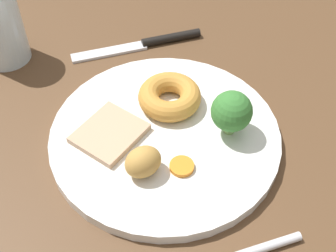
% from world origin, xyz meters
% --- Properties ---
extents(dining_table, '(1.20, 0.84, 0.04)m').
position_xyz_m(dining_table, '(0.00, 0.00, 0.02)').
color(dining_table, brown).
rests_on(dining_table, ground).
extents(dinner_plate, '(0.26, 0.26, 0.01)m').
position_xyz_m(dinner_plate, '(-0.01, -0.00, 0.04)').
color(dinner_plate, white).
rests_on(dinner_plate, dining_table).
extents(meat_slice_main, '(0.09, 0.09, 0.01)m').
position_xyz_m(meat_slice_main, '(0.01, 0.06, 0.05)').
color(meat_slice_main, tan).
rests_on(meat_slice_main, dinner_plate).
extents(yorkshire_pudding, '(0.08, 0.08, 0.02)m').
position_xyz_m(yorkshire_pudding, '(0.03, -0.02, 0.06)').
color(yorkshire_pudding, '#C68938').
rests_on(yorkshire_pudding, dinner_plate).
extents(roast_potato_left, '(0.04, 0.05, 0.03)m').
position_xyz_m(roast_potato_left, '(-0.05, 0.04, 0.07)').
color(roast_potato_left, '#BC8C42').
rests_on(roast_potato_left, dinner_plate).
extents(carrot_coin_front, '(0.03, 0.03, 0.01)m').
position_xyz_m(carrot_coin_front, '(-0.06, 0.00, 0.05)').
color(carrot_coin_front, orange).
rests_on(carrot_coin_front, dinner_plate).
extents(broccoli_floret, '(0.05, 0.05, 0.06)m').
position_xyz_m(broccoli_floret, '(-0.03, -0.07, 0.08)').
color(broccoli_floret, '#8CB766').
rests_on(broccoli_floret, dinner_plate).
extents(knife, '(0.02, 0.19, 0.01)m').
position_xyz_m(knife, '(0.16, -0.04, 0.04)').
color(knife, black).
rests_on(knife, dining_table).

